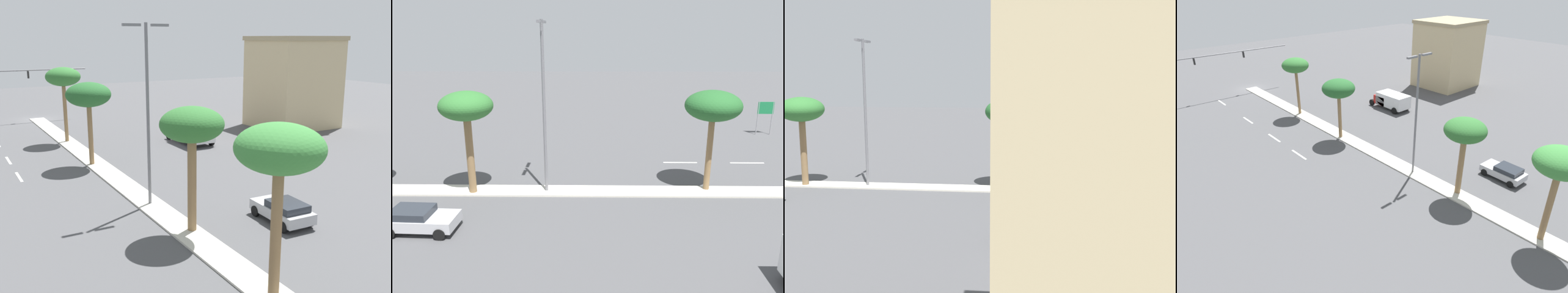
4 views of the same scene
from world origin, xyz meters
The scene contains 8 objects.
ground_plane centered at (0.00, 38.05, 0.00)m, with size 160.00×160.00×0.00m, color #4C4C4F.
lane_stripe_mid centered at (6.30, 20.42, 0.01)m, with size 0.20×2.80×0.01m, color silver.
lane_stripe_outboard centered at (6.30, 25.98, 0.01)m, with size 0.20×2.80×0.01m, color silver.
directional_road_sign centered at (15.67, 15.31, 2.53)m, with size 0.10×1.65×3.49m.
palm_tree_front centered at (0.40, 25.46, 5.84)m, with size 3.66×3.66×6.82m.
palm_tree_leading centered at (-0.33, 41.38, 5.85)m, with size 3.44×3.44×6.85m.
street_lamp_mid centered at (-0.02, 36.43, 6.57)m, with size 2.90×0.24×11.18m.
sedan_silver_leading centered at (-5.57, 42.78, 0.72)m, with size 2.16×3.96×1.32m.
Camera 2 is at (-25.06, 33.26, 10.72)m, focal length 36.34 mm.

